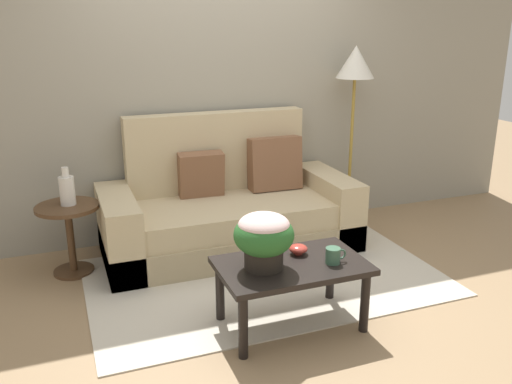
{
  "coord_description": "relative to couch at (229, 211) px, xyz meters",
  "views": [
    {
      "loc": [
        -1.39,
        -3.33,
        1.86
      ],
      "look_at": [
        -0.09,
        0.09,
        0.71
      ],
      "focal_mm": 37.87,
      "sensor_mm": 36.0,
      "label": 1
    }
  ],
  "objects": [
    {
      "name": "floor_lamp",
      "position": [
        1.28,
        0.2,
        1.07
      ],
      "size": [
        0.35,
        0.35,
        1.67
      ],
      "color": "olive",
      "rests_on": "ground"
    },
    {
      "name": "snack_bowl",
      "position": [
        0.07,
        -1.24,
        0.15
      ],
      "size": [
        0.12,
        0.12,
        0.06
      ],
      "color": "#B2382D",
      "rests_on": "coffee_table"
    },
    {
      "name": "area_rug",
      "position": [
        0.07,
        -0.67,
        -0.32
      ],
      "size": [
        2.62,
        1.63,
        0.01
      ],
      "primitive_type": "cube",
      "color": "beige",
      "rests_on": "ground"
    },
    {
      "name": "side_table",
      "position": [
        -1.29,
        -0.05,
        0.06
      ],
      "size": [
        0.47,
        0.47,
        0.55
      ],
      "color": "#4C331E",
      "rests_on": "ground"
    },
    {
      "name": "coffee_mug",
      "position": [
        0.21,
        -1.44,
        0.16
      ],
      "size": [
        0.14,
        0.09,
        0.1
      ],
      "color": "#3D664C",
      "rests_on": "coffee_table"
    },
    {
      "name": "potted_plant",
      "position": [
        -0.22,
        -1.35,
        0.32
      ],
      "size": [
        0.36,
        0.36,
        0.35
      ],
      "color": "black",
      "rests_on": "coffee_table"
    },
    {
      "name": "coffee_table",
      "position": [
        -0.03,
        -1.35,
        0.05
      ],
      "size": [
        0.92,
        0.56,
        0.44
      ],
      "color": "black",
      "rests_on": "ground"
    },
    {
      "name": "table_vase",
      "position": [
        -1.28,
        -0.04,
        0.34
      ],
      "size": [
        0.11,
        0.11,
        0.29
      ],
      "color": "silver",
      "rests_on": "side_table"
    },
    {
      "name": "wall_back",
      "position": [
        0.07,
        0.49,
        1.1
      ],
      "size": [
        6.4,
        0.12,
        2.85
      ],
      "primitive_type": "cube",
      "color": "gray",
      "rests_on": "ground"
    },
    {
      "name": "couch",
      "position": [
        0.0,
        0.0,
        0.0
      ],
      "size": [
        2.1,
        0.92,
        1.13
      ],
      "color": "tan",
      "rests_on": "ground"
    },
    {
      "name": "ground_plane",
      "position": [
        0.07,
        -0.8,
        -0.33
      ],
      "size": [
        14.0,
        14.0,
        0.0
      ],
      "primitive_type": "plane",
      "color": "#997A56"
    }
  ]
}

